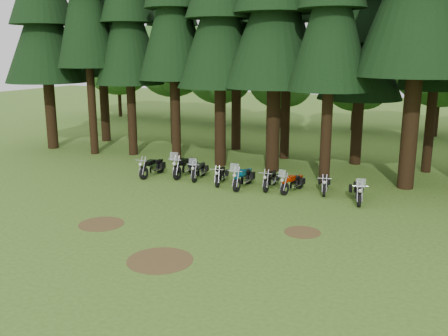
{
  "coord_description": "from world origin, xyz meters",
  "views": [
    {
      "loc": [
        9.37,
        -16.9,
        6.73
      ],
      "look_at": [
        -0.89,
        5.0,
        1.0
      ],
      "focal_mm": 40.0,
      "sensor_mm": 36.0,
      "label": 1
    }
  ],
  "objects_px": {
    "motorcycle_5": "(270,180)",
    "motorcycle_7": "(324,184)",
    "motorcycle_0": "(152,168)",
    "motorcycle_1": "(184,167)",
    "motorcycle_6": "(292,183)",
    "motorcycle_8": "(357,192)",
    "motorcycle_2": "(199,171)",
    "motorcycle_3": "(220,176)",
    "motorcycle_4": "(243,178)"
  },
  "relations": [
    {
      "from": "motorcycle_3",
      "to": "motorcycle_4",
      "type": "height_order",
      "value": "motorcycle_4"
    },
    {
      "from": "motorcycle_8",
      "to": "motorcycle_2",
      "type": "bearing_deg",
      "value": 159.57
    },
    {
      "from": "motorcycle_1",
      "to": "motorcycle_7",
      "type": "bearing_deg",
      "value": -1.38
    },
    {
      "from": "motorcycle_3",
      "to": "motorcycle_1",
      "type": "bearing_deg",
      "value": 152.67
    },
    {
      "from": "motorcycle_5",
      "to": "motorcycle_6",
      "type": "relative_size",
      "value": 1.02
    },
    {
      "from": "motorcycle_4",
      "to": "motorcycle_5",
      "type": "height_order",
      "value": "motorcycle_4"
    },
    {
      "from": "motorcycle_3",
      "to": "motorcycle_6",
      "type": "distance_m",
      "value": 3.83
    },
    {
      "from": "motorcycle_4",
      "to": "motorcycle_7",
      "type": "distance_m",
      "value": 4.0
    },
    {
      "from": "motorcycle_8",
      "to": "motorcycle_0",
      "type": "bearing_deg",
      "value": 163.3
    },
    {
      "from": "motorcycle_5",
      "to": "motorcycle_6",
      "type": "distance_m",
      "value": 1.2
    },
    {
      "from": "motorcycle_3",
      "to": "motorcycle_6",
      "type": "xyz_separation_m",
      "value": [
        3.83,
        0.09,
        0.0
      ]
    },
    {
      "from": "motorcycle_4",
      "to": "motorcycle_8",
      "type": "bearing_deg",
      "value": -1.34
    },
    {
      "from": "motorcycle_3",
      "to": "motorcycle_8",
      "type": "relative_size",
      "value": 0.95
    },
    {
      "from": "motorcycle_6",
      "to": "motorcycle_7",
      "type": "bearing_deg",
      "value": 33.68
    },
    {
      "from": "motorcycle_1",
      "to": "motorcycle_4",
      "type": "distance_m",
      "value": 3.89
    },
    {
      "from": "motorcycle_3",
      "to": "motorcycle_6",
      "type": "relative_size",
      "value": 0.99
    },
    {
      "from": "motorcycle_1",
      "to": "motorcycle_2",
      "type": "distance_m",
      "value": 1.02
    },
    {
      "from": "motorcycle_4",
      "to": "motorcycle_6",
      "type": "xyz_separation_m",
      "value": [
        2.47,
        0.34,
        -0.06
      ]
    },
    {
      "from": "motorcycle_0",
      "to": "motorcycle_2",
      "type": "relative_size",
      "value": 1.06
    },
    {
      "from": "motorcycle_0",
      "to": "motorcycle_4",
      "type": "relative_size",
      "value": 0.97
    },
    {
      "from": "motorcycle_6",
      "to": "motorcycle_8",
      "type": "xyz_separation_m",
      "value": [
        3.18,
        -0.35,
        0.02
      ]
    },
    {
      "from": "motorcycle_0",
      "to": "motorcycle_6",
      "type": "bearing_deg",
      "value": 2.66
    },
    {
      "from": "motorcycle_0",
      "to": "motorcycle_7",
      "type": "height_order",
      "value": "motorcycle_0"
    },
    {
      "from": "motorcycle_8",
      "to": "motorcycle_3",
      "type": "bearing_deg",
      "value": 161.7
    },
    {
      "from": "motorcycle_7",
      "to": "motorcycle_0",
      "type": "bearing_deg",
      "value": 170.82
    },
    {
      "from": "motorcycle_2",
      "to": "motorcycle_3",
      "type": "relative_size",
      "value": 1.06
    },
    {
      "from": "motorcycle_2",
      "to": "motorcycle_0",
      "type": "bearing_deg",
      "value": -178.54
    },
    {
      "from": "motorcycle_2",
      "to": "motorcycle_5",
      "type": "height_order",
      "value": "motorcycle_2"
    },
    {
      "from": "motorcycle_2",
      "to": "motorcycle_5",
      "type": "xyz_separation_m",
      "value": [
        4.09,
        -0.13,
        -0.02
      ]
    },
    {
      "from": "motorcycle_6",
      "to": "motorcycle_8",
      "type": "height_order",
      "value": "motorcycle_8"
    },
    {
      "from": "motorcycle_1",
      "to": "motorcycle_2",
      "type": "bearing_deg",
      "value": -13.26
    },
    {
      "from": "motorcycle_0",
      "to": "motorcycle_5",
      "type": "relative_size",
      "value": 1.08
    },
    {
      "from": "motorcycle_2",
      "to": "motorcycle_6",
      "type": "relative_size",
      "value": 1.05
    },
    {
      "from": "motorcycle_3",
      "to": "motorcycle_6",
      "type": "height_order",
      "value": "motorcycle_6"
    },
    {
      "from": "motorcycle_1",
      "to": "motorcycle_8",
      "type": "xyz_separation_m",
      "value": [
        9.45,
        -0.84,
        -0.07
      ]
    },
    {
      "from": "motorcycle_5",
      "to": "motorcycle_7",
      "type": "height_order",
      "value": "motorcycle_5"
    },
    {
      "from": "motorcycle_4",
      "to": "motorcycle_5",
      "type": "relative_size",
      "value": 1.12
    },
    {
      "from": "motorcycle_3",
      "to": "motorcycle_7",
      "type": "distance_m",
      "value": 5.3
    },
    {
      "from": "motorcycle_0",
      "to": "motorcycle_8",
      "type": "relative_size",
      "value": 1.06
    },
    {
      "from": "motorcycle_4",
      "to": "motorcycle_2",
      "type": "bearing_deg",
      "value": 166.53
    },
    {
      "from": "motorcycle_1",
      "to": "motorcycle_8",
      "type": "bearing_deg",
      "value": -6.87
    },
    {
      "from": "motorcycle_4",
      "to": "motorcycle_0",
      "type": "bearing_deg",
      "value": 177.93
    },
    {
      "from": "motorcycle_5",
      "to": "motorcycle_7",
      "type": "xyz_separation_m",
      "value": [
        2.63,
        0.39,
        -0.03
      ]
    },
    {
      "from": "motorcycle_6",
      "to": "motorcycle_5",
      "type": "bearing_deg",
      "value": -173.93
    },
    {
      "from": "motorcycle_8",
      "to": "motorcycle_1",
      "type": "bearing_deg",
      "value": 158.8
    },
    {
      "from": "motorcycle_7",
      "to": "motorcycle_8",
      "type": "height_order",
      "value": "motorcycle_8"
    },
    {
      "from": "motorcycle_3",
      "to": "motorcycle_0",
      "type": "bearing_deg",
      "value": 168.04
    },
    {
      "from": "motorcycle_0",
      "to": "motorcycle_1",
      "type": "bearing_deg",
      "value": 25.25
    },
    {
      "from": "motorcycle_4",
      "to": "motorcycle_5",
      "type": "xyz_separation_m",
      "value": [
        1.28,
        0.48,
        -0.06
      ]
    },
    {
      "from": "motorcycle_5",
      "to": "motorcycle_7",
      "type": "bearing_deg",
      "value": 3.89
    }
  ]
}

